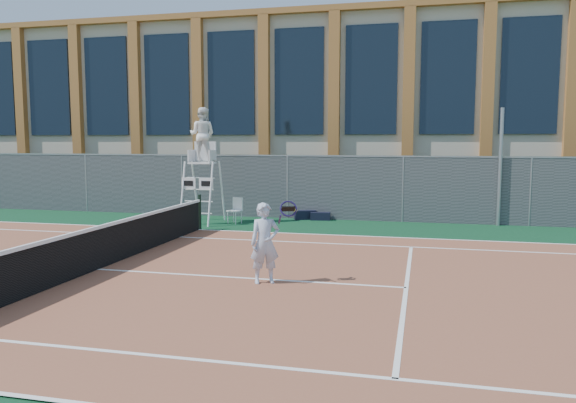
% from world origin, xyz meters
% --- Properties ---
extents(ground, '(120.00, 120.00, 0.00)m').
position_xyz_m(ground, '(0.00, 0.00, 0.00)').
color(ground, '#233814').
extents(apron, '(36.00, 20.00, 0.01)m').
position_xyz_m(apron, '(0.00, 1.00, 0.01)').
color(apron, '#0C361E').
rests_on(apron, ground).
extents(tennis_court, '(23.77, 10.97, 0.02)m').
position_xyz_m(tennis_court, '(0.00, 0.00, 0.02)').
color(tennis_court, brown).
rests_on(tennis_court, apron).
extents(tennis_net, '(0.10, 11.30, 1.10)m').
position_xyz_m(tennis_net, '(0.00, 0.00, 0.54)').
color(tennis_net, black).
rests_on(tennis_net, ground).
extents(fence, '(40.00, 0.06, 2.20)m').
position_xyz_m(fence, '(0.00, 8.80, 1.10)').
color(fence, '#595E60').
rests_on(fence, ground).
extents(hedge, '(40.00, 1.40, 2.20)m').
position_xyz_m(hedge, '(0.00, 10.00, 1.10)').
color(hedge, black).
rests_on(hedge, ground).
extents(building, '(45.00, 10.60, 8.22)m').
position_xyz_m(building, '(0.00, 17.95, 4.15)').
color(building, beige).
rests_on(building, ground).
extents(steel_pole, '(0.12, 0.12, 3.79)m').
position_xyz_m(steel_pole, '(9.04, 8.70, 1.89)').
color(steel_pole, '#9EA0A5').
rests_on(steel_pole, ground).
extents(umpire_chair, '(1.08, 1.66, 3.87)m').
position_xyz_m(umpire_chair, '(-0.46, 7.05, 2.83)').
color(umpire_chair, white).
rests_on(umpire_chair, ground).
extents(plastic_chair, '(0.50, 0.50, 0.85)m').
position_xyz_m(plastic_chair, '(0.62, 7.23, 0.51)').
color(plastic_chair, silver).
rests_on(plastic_chair, apron).
extents(sports_bag_near, '(0.80, 0.56, 0.32)m').
position_xyz_m(sports_bag_near, '(2.69, 8.60, 0.17)').
color(sports_bag_near, black).
rests_on(sports_bag_near, apron).
extents(sports_bag_far, '(0.71, 0.38, 0.27)m').
position_xyz_m(sports_bag_far, '(3.23, 8.56, 0.15)').
color(sports_bag_far, black).
rests_on(sports_bag_far, apron).
extents(tennis_player, '(0.93, 0.71, 1.57)m').
position_xyz_m(tennis_player, '(3.76, -0.26, 0.81)').
color(tennis_player, silver).
rests_on(tennis_player, tennis_court).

